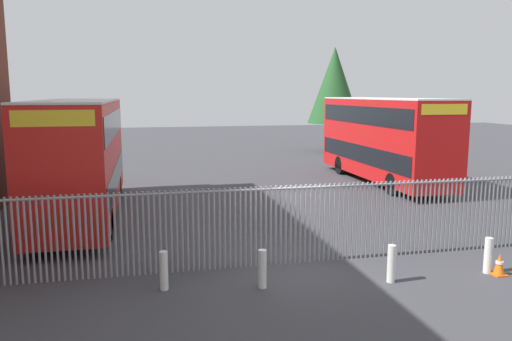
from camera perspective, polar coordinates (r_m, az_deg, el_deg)
ground_plane at (r=21.54m, az=-2.34°, el=-3.67°), size 100.00×100.00×0.00m
palisade_fence at (r=13.55m, az=1.41°, el=-6.05°), size 16.83×0.14×2.35m
double_decker_bus_near_gate at (r=19.75m, az=-19.41°, el=1.83°), size 2.54×10.81×4.42m
double_decker_bus_behind_fence_left at (r=26.97m, az=14.31°, el=3.80°), size 2.54×10.81×4.42m
bollard_near_left at (r=12.30m, az=-10.50°, el=-11.20°), size 0.20×0.20×0.95m
bollard_center_front at (r=12.21m, az=0.73°, el=-11.19°), size 0.20×0.20×0.95m
bollard_near_right at (r=13.01m, az=15.22°, el=-10.25°), size 0.20×0.20×0.95m
bollard_far_right at (r=14.49m, az=25.01°, el=-8.80°), size 0.20×0.20×0.95m
traffic_cone_by_gate at (r=14.50m, az=26.08°, el=-9.63°), size 0.34×0.34×0.59m
tree_tall_back at (r=40.22m, az=8.96°, el=9.59°), size 4.15×4.15×8.25m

